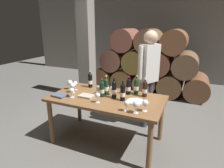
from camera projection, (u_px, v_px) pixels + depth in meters
The scene contains 28 objects.
ground_plane at pixel (107, 141), 3.10m from camera, with size 14.00×14.00×0.00m, color #66635E.
cellar_back_wall at pixel (161, 37), 6.34m from camera, with size 10.00×0.24×2.80m, color gray.
barrel_stack at pixel (148, 65), 5.14m from camera, with size 3.12×0.90×1.69m.
stone_pillar at pixel (86, 46), 4.60m from camera, with size 0.32×0.32×2.60m, color gray.
dining_table at pixel (107, 103), 2.90m from camera, with size 1.70×0.90×0.76m.
wine_bottle_0 at pixel (102, 89), 2.86m from camera, with size 0.07×0.07×0.28m.
wine_bottle_1 at pixel (114, 89), 2.80m from camera, with size 0.07×0.07×0.31m.
wine_bottle_2 at pixel (106, 86), 2.95m from camera, with size 0.07×0.07×0.31m.
wine_bottle_3 at pixel (136, 86), 2.97m from camera, with size 0.07×0.07×0.30m.
wine_bottle_4 at pixel (145, 89), 2.86m from camera, with size 0.07×0.07×0.29m.
wine_bottle_5 at pixel (90, 80), 3.28m from camera, with size 0.07×0.07×0.30m.
wine_bottle_6 at pixel (128, 86), 2.95m from camera, with size 0.07×0.07×0.29m.
wine_bottle_7 at pixel (123, 92), 2.71m from camera, with size 0.07×0.07×0.29m.
wine_bottle_8 at pixel (107, 85), 3.06m from camera, with size 0.07×0.07×0.28m.
wine_glass_0 at pixel (98, 96), 2.64m from camera, with size 0.07×0.07×0.15m.
wine_glass_1 at pixel (127, 104), 2.38m from camera, with size 0.07×0.07×0.15m.
wine_glass_2 at pixel (73, 86), 3.03m from camera, with size 0.09×0.09×0.16m.
wine_glass_3 at pixel (145, 103), 2.38m from camera, with size 0.08×0.08×0.16m.
wine_glass_4 at pixel (98, 89), 2.93m from camera, with size 0.07×0.07×0.15m.
wine_glass_5 at pixel (70, 83), 3.18m from camera, with size 0.09×0.09×0.16m.
wine_glass_6 at pixel (112, 89), 2.93m from camera, with size 0.07×0.07×0.15m.
wine_glass_7 at pixel (72, 91), 2.83m from camera, with size 0.08×0.08×0.15m.
wine_glass_8 at pixel (75, 84), 3.16m from camera, with size 0.07×0.07×0.15m.
wine_glass_9 at pixel (136, 104), 2.33m from camera, with size 0.09×0.09×0.16m.
tasting_notebook at pixel (86, 96), 2.88m from camera, with size 0.22×0.16×0.03m, color #B2A893.
leather_ledger at pixel (60, 95), 2.90m from camera, with size 0.22×0.16×0.03m, color #4C5670.
serving_plate at pixel (135, 101), 2.70m from camera, with size 0.24×0.24×0.01m, color white.
sommelier_presenting at pixel (149, 71), 3.27m from camera, with size 0.32×0.44×1.72m.
Camera 1 is at (1.16, -2.41, 1.82)m, focal length 30.65 mm.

